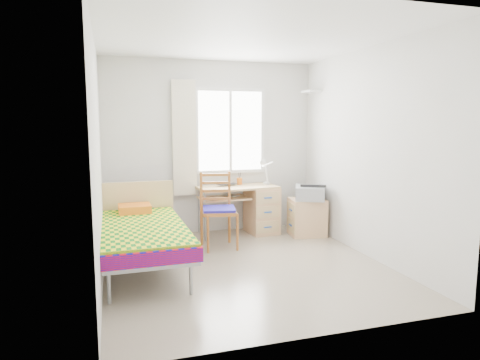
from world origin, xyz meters
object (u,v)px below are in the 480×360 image
at_px(desk, 257,207).
at_px(chair, 219,205).
at_px(bed, 142,231).
at_px(printer, 310,192).
at_px(cabinet, 307,217).

bearing_deg(desk, chair, -147.83).
relative_size(bed, chair, 2.01).
bearing_deg(printer, desk, 177.05).
distance_m(desk, cabinet, 0.76).
relative_size(desk, chair, 1.18).
xyz_separation_m(chair, printer, (1.44, 0.18, 0.08)).
bearing_deg(bed, cabinet, 15.68).
bearing_deg(chair, printer, 18.38).
height_order(cabinet, printer, printer).
xyz_separation_m(desk, printer, (0.70, -0.37, 0.25)).
distance_m(chair, printer, 1.45).
height_order(desk, printer, printer).
xyz_separation_m(bed, printer, (2.49, 0.70, 0.22)).
bearing_deg(bed, chair, 25.73).
bearing_deg(bed, desk, 30.02).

